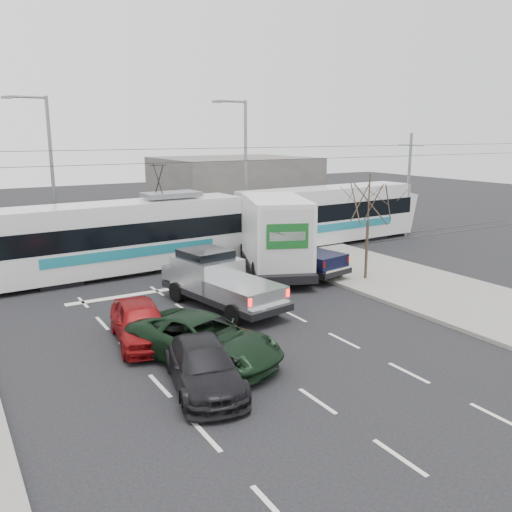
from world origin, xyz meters
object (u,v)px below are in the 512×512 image
red_car (140,322)px  tram (237,224)px  green_car (204,340)px  bare_tree (369,203)px  dark_car (203,365)px  traffic_signal (299,216)px  box_truck (273,236)px  street_lamp_near (243,163)px  street_lamp_far (48,167)px  navy_pickup (294,252)px  silver_pickup (217,280)px

red_car → tram: bearing=56.1°
tram → green_car: tram is taller
bare_tree → tram: (-2.73, 7.90, -1.88)m
dark_car → tram: bearing=70.9°
bare_tree → traffic_signal: size_ratio=1.39×
box_truck → dark_car: 13.01m
street_lamp_near → street_lamp_far: bearing=170.1°
traffic_signal → navy_pickup: 2.20m
tram → red_car: tram is taller
box_truck → navy_pickup: bearing=-13.5°
box_truck → green_car: bearing=-111.5°
street_lamp_near → street_lamp_far: same height
silver_pickup → green_car: (-2.91, -4.85, -0.38)m
tram → red_car: bearing=-136.3°
street_lamp_far → dark_car: size_ratio=2.04×
street_lamp_near → silver_pickup: (-7.60, -11.28, -4.00)m
street_lamp_far → tram: 11.11m
silver_pickup → tram: bearing=46.5°
green_car → tram: bearing=35.4°
silver_pickup → dark_car: silver_pickup is taller
bare_tree → red_car: bearing=-170.3°
street_lamp_far → red_car: 16.16m
traffic_signal → navy_pickup: size_ratio=0.65×
red_car → dark_car: 4.14m
dark_car → traffic_signal: bearing=57.3°
bare_tree → silver_pickup: bearing=178.4°
tram → box_truck: tram is taller
green_car → dark_car: green_car is taller
bare_tree → navy_pickup: (-2.16, 2.96, -2.69)m
bare_tree → street_lamp_near: 11.58m
green_car → red_car: (-1.15, 2.58, -0.01)m
street_lamp_near → navy_pickup: bearing=-102.4°
street_lamp_near → tram: street_lamp_near is taller
traffic_signal → red_car: bearing=-150.8°
tram → silver_pickup: (-5.16, -7.68, -0.80)m
traffic_signal → silver_pickup: (-6.76, -3.77, -1.63)m
street_lamp_far → box_truck: street_lamp_far is taller
bare_tree → dark_car: bearing=-151.9°
navy_pickup → red_car: bearing=-163.7°
green_car → dark_car: 1.71m
traffic_signal → street_lamp_far: street_lamp_far is taller
traffic_signal → red_car: size_ratio=0.85×
bare_tree → green_car: (-10.80, -4.63, -3.06)m
traffic_signal → street_lamp_near: (0.84, 7.50, 2.37)m
red_car → dark_car: red_car is taller
street_lamp_near → red_car: bearing=-130.7°
navy_pickup → dark_car: bearing=-146.6°
street_lamp_near → dark_car: street_lamp_near is taller
tram → navy_pickup: size_ratio=4.78×
silver_pickup → green_car: silver_pickup is taller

